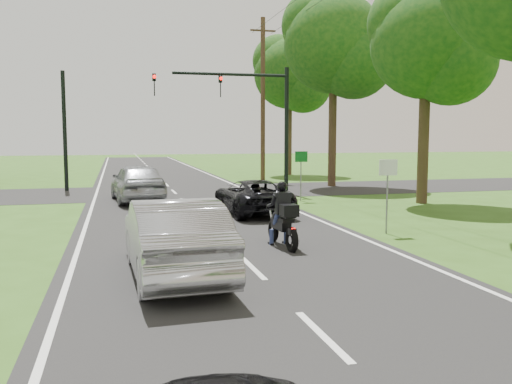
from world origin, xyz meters
TOP-DOWN VIEW (x-y plane):
  - ground at (0.00, 0.00)m, footprint 140.00×140.00m
  - road at (0.00, 10.00)m, footprint 8.00×100.00m
  - cross_road at (0.00, 16.00)m, footprint 60.00×7.00m
  - motorcycle_rider at (1.28, 1.94)m, footprint 0.55×1.95m
  - dark_suv at (1.95, 7.82)m, footprint 2.20×4.47m
  - silver_sedan at (-1.67, -0.24)m, footprint 1.84×4.79m
  - silver_suv at (-1.88, 12.41)m, footprint 2.36×4.96m
  - traffic_signal at (3.34, 14.00)m, footprint 6.38×0.44m
  - signal_pole_far at (-5.20, 18.00)m, footprint 0.20×0.20m
  - utility_pole_far at (6.20, 22.00)m, footprint 1.60×0.28m
  - sign_white at (4.70, 2.98)m, footprint 0.55×0.07m
  - sign_green at (4.90, 10.98)m, footprint 0.55×0.07m
  - tree_row_c at (9.75, 8.80)m, footprint 4.80×4.65m
  - tree_row_d at (9.10, 16.76)m, footprint 5.76×5.58m
  - tree_row_e at (9.48, 25.78)m, footprint 5.28×5.12m

SIDE VIEW (x-z plane):
  - ground at x=0.00m, z-range 0.00..0.00m
  - cross_road at x=0.00m, z-range 0.00..0.01m
  - road at x=0.00m, z-range 0.00..0.01m
  - dark_suv at x=1.95m, z-range 0.01..1.23m
  - motorcycle_rider at x=1.28m, z-range -0.18..1.50m
  - silver_sedan at x=-1.67m, z-range 0.01..1.57m
  - silver_suv at x=-1.88m, z-range 0.01..1.65m
  - sign_white at x=4.70m, z-range 0.54..2.66m
  - sign_green at x=4.90m, z-range 0.54..2.66m
  - signal_pole_far at x=-5.20m, z-range 0.00..6.00m
  - traffic_signal at x=3.34m, z-range 1.14..7.14m
  - utility_pole_far at x=6.20m, z-range 0.08..10.08m
  - tree_row_c at x=9.75m, z-range 1.85..10.61m
  - tree_row_e at x=9.48m, z-range 2.03..11.64m
  - tree_row_d at x=9.10m, z-range 2.21..12.66m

